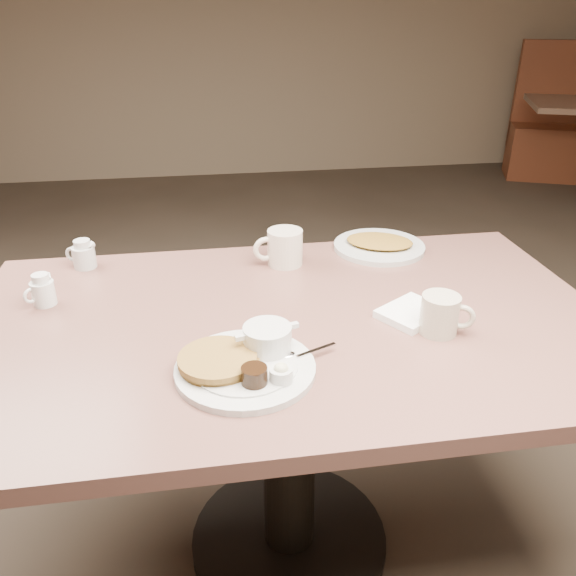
{
  "coord_description": "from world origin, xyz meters",
  "views": [
    {
      "loc": [
        -0.18,
        -1.15,
        1.41
      ],
      "look_at": [
        0.0,
        0.02,
        0.82
      ],
      "focal_mm": 35.71,
      "sensor_mm": 36.0,
      "label": 1
    }
  ],
  "objects": [
    {
      "name": "room",
      "position": [
        0.0,
        0.0,
        1.4
      ],
      "size": [
        7.04,
        8.04,
        2.84
      ],
      "color": "#4C3F33",
      "rests_on": "ground"
    },
    {
      "name": "diner_table",
      "position": [
        0.0,
        0.0,
        0.58
      ],
      "size": [
        1.5,
        0.9,
        0.75
      ],
      "color": "#84564C",
      "rests_on": "ground"
    },
    {
      "name": "main_plate",
      "position": [
        -0.12,
        -0.19,
        0.77
      ],
      "size": [
        0.37,
        0.35,
        0.07
      ],
      "color": "silver",
      "rests_on": "diner_table"
    },
    {
      "name": "coffee_mug_near",
      "position": [
        0.32,
        -0.11,
        0.8
      ],
      "size": [
        0.13,
        0.11,
        0.09
      ],
      "color": "beige",
      "rests_on": "diner_table"
    },
    {
      "name": "napkin",
      "position": [
        0.29,
        -0.03,
        0.76
      ],
      "size": [
        0.18,
        0.18,
        0.02
      ],
      "color": "white",
      "rests_on": "diner_table"
    },
    {
      "name": "coffee_mug_far",
      "position": [
        0.03,
        0.31,
        0.8
      ],
      "size": [
        0.14,
        0.11,
        0.1
      ],
      "color": "beige",
      "rests_on": "diner_table"
    },
    {
      "name": "creamer_left",
      "position": [
        -0.58,
        0.16,
        0.79
      ],
      "size": [
        0.08,
        0.07,
        0.08
      ],
      "color": "white",
      "rests_on": "diner_table"
    },
    {
      "name": "creamer_right",
      "position": [
        -0.52,
        0.37,
        0.79
      ],
      "size": [
        0.09,
        0.07,
        0.08
      ],
      "color": "silver",
      "rests_on": "diner_table"
    },
    {
      "name": "hash_plate",
      "position": [
        0.33,
        0.37,
        0.76
      ],
      "size": [
        0.35,
        0.35,
        0.04
      ],
      "color": "#B8B8B4",
      "rests_on": "diner_table"
    }
  ]
}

